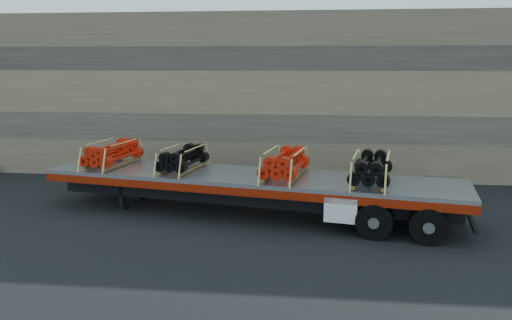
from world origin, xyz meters
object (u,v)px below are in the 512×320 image
Objects in this scene: bundle_midfront at (183,159)px; bundle_rear at (371,169)px; bundle_midrear at (285,164)px; bundle_front at (113,154)px; trailer at (249,195)px.

bundle_midfront is 0.90× the size of bundle_rear.
bundle_midrear reaches higher than bundle_midfront.
bundle_rear is (8.77, -1.64, 0.01)m from bundle_front.
trailer is 2.57m from bundle_midfront.
bundle_midrear is at bearing 0.00° from bundle_midfront.
bundle_midfront reaches higher than trailer.
trailer is 4.03m from bundle_rear.
bundle_front is 0.98× the size of bundle_midrear.
bundle_front is 1.09× the size of bundle_midfront.
bundle_midfront is at bearing 180.00° from bundle_midrear.
bundle_front is (-4.96, 0.93, 1.09)m from trailer.
trailer is at bearing 0.00° from bundle_midfront.
trailer is at bearing 180.00° from bundle_midrear.
bundle_rear is at bearing 0.00° from bundle_front.
trailer is 5.87× the size of bundle_midrear.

